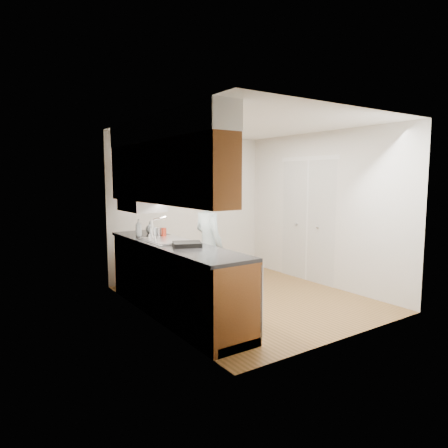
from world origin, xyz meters
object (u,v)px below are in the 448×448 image
(soap_bottle_b, at_px, (153,229))
(steel_can, at_px, (159,232))
(person, at_px, (209,239))
(soda_can, at_px, (164,233))
(soap_bottle_c, at_px, (150,227))
(soap_bottle_a, at_px, (139,228))
(dish_rack, at_px, (187,244))

(soap_bottle_b, height_order, steel_can, soap_bottle_b)
(person, relative_size, soda_can, 13.75)
(soap_bottle_b, relative_size, soap_bottle_c, 1.05)
(soap_bottle_a, relative_size, soap_bottle_c, 1.31)
(soap_bottle_a, relative_size, steel_can, 1.89)
(soap_bottle_a, height_order, soap_bottle_b, soap_bottle_a)
(soap_bottle_a, relative_size, soda_can, 1.86)
(soap_bottle_a, height_order, dish_rack, soap_bottle_a)
(person, bearing_deg, dish_rack, 128.62)
(person, height_order, soap_bottle_c, person)
(soap_bottle_a, bearing_deg, soda_can, -50.99)
(dish_rack, bearing_deg, soap_bottle_b, 111.99)
(soap_bottle_c, relative_size, steel_can, 1.44)
(person, relative_size, steel_can, 14.01)
(soap_bottle_b, xyz_separation_m, dish_rack, (-0.00, -1.00, -0.07))
(soap_bottle_a, relative_size, soap_bottle_b, 1.25)
(soap_bottle_a, distance_m, soda_can, 0.39)
(soap_bottle_c, bearing_deg, soap_bottle_b, -107.56)
(soap_bottle_b, relative_size, dish_rack, 0.59)
(soda_can, height_order, steel_can, soda_can)
(person, relative_size, soap_bottle_a, 7.40)
(person, distance_m, steel_can, 0.71)
(soap_bottle_c, height_order, steel_can, soap_bottle_c)
(soap_bottle_c, distance_m, dish_rack, 1.30)
(person, distance_m, soda_can, 0.63)
(soap_bottle_c, distance_m, steel_can, 0.38)
(soap_bottle_b, xyz_separation_m, soap_bottle_c, (0.09, 0.30, -0.00))
(soap_bottle_c, bearing_deg, person, -58.83)
(person, xyz_separation_m, steel_can, (-0.54, 0.45, 0.08))
(soap_bottle_c, bearing_deg, dish_rack, -94.25)
(soda_can, distance_m, dish_rack, 0.84)
(dish_rack, bearing_deg, steel_can, 108.51)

